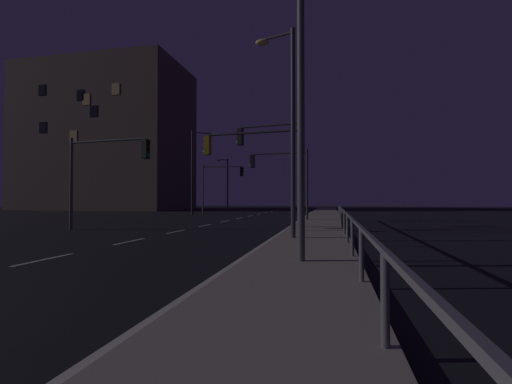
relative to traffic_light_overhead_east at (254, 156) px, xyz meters
name	(u,v)px	position (x,y,z in m)	size (l,w,h in m)	color
ground_plane	(208,225)	(-3.74, 3.81, -3.70)	(112.00, 112.00, 0.00)	black
sidewalk_right	(319,226)	(2.98, 3.81, -3.63)	(2.79, 77.00, 0.14)	#9E937F
lane_markings_center	(225,221)	(-3.74, 7.31, -3.70)	(0.14, 50.00, 0.01)	silver
lane_edge_line	(298,221)	(1.34, 8.81, -3.70)	(0.14, 53.00, 0.01)	silver
traffic_light_overhead_east	(254,156)	(0.00, 0.00, 0.00)	(5.06, 0.64, 4.96)	#2D3033
traffic_light_near_right	(106,163)	(-7.50, -0.89, -0.25)	(4.83, 0.62, 4.82)	#4C4C51
traffic_light_far_right	(272,152)	(0.49, 2.28, 0.48)	(3.68, 0.76, 5.77)	#2D3033
traffic_light_near_left	(221,179)	(-7.39, 17.63, -0.03)	(4.37, 0.65, 5.17)	#4C4C51
traffic_light_mid_right	(280,170)	(0.07, 8.52, 0.02)	(4.38, 0.57, 5.03)	#2D3033
street_lamp_corner	(302,69)	(3.00, -7.84, 1.16)	(0.56, 2.26, 7.88)	#4C4C51
street_lamp_mid_block	(288,114)	(2.06, -3.25, 1.18)	(1.65, 0.66, 8.03)	#38383D
street_lamp_across_street	(196,165)	(-9.76, 16.65, 1.36)	(2.19, 1.40, 8.50)	#2D3033
street_lamp_median	(226,180)	(-9.74, 26.92, 0.39)	(1.38, 0.94, 6.82)	#38383D
barrier_fence	(346,219)	(4.23, -3.01, -2.83)	(0.09, 25.46, 0.98)	#59595E
building_distant	(107,139)	(-29.79, 30.45, 6.99)	(23.73, 13.18, 21.39)	brown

